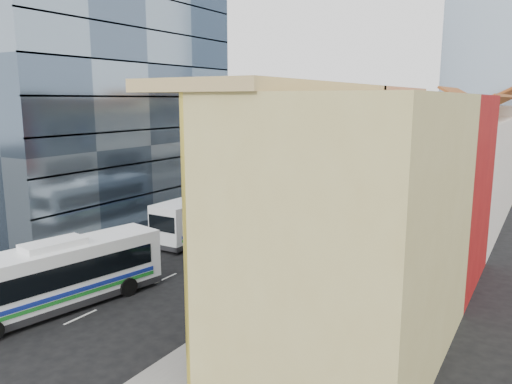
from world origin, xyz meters
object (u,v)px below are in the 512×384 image
Objects in this scene: shophouse_tan at (354,228)px; bus_left_far at (210,213)px; office_tower at (101,65)px; bus_left_near at (56,275)px; bus_right at (260,251)px; sedan_left at (13,286)px.

shophouse_tan reaches higher than bus_left_far.
office_tower is 18.54m from bus_left_far.
bus_right is at bearing 63.47° from bus_left_near.
office_tower reaches higher than bus_left_near.
shophouse_tan is 35.19m from office_tower.
sedan_left is (-3.50, -0.41, -1.25)m from bus_left_near.
shophouse_tan is 22.57m from bus_left_far.
bus_left_far is 17.71m from sedan_left.
bus_right is at bearing -19.49° from office_tower.
shophouse_tan reaches higher than bus_left_near.
sedan_left is (11.50, -18.29, -14.23)m from office_tower.
office_tower is at bearing 135.97° from bus_right.
shophouse_tan is 1.12× the size of bus_left_far.
bus_left_near is 12.43m from bus_right.
bus_right is (-8.50, 6.04, -4.04)m from shophouse_tan.
shophouse_tan is 0.47× the size of office_tower.
bus_left_far is at bearing 143.24° from shophouse_tan.
sedan_left is at bearing -167.59° from shophouse_tan.
bus_left_near is at bearing -151.64° from bus_right.
bus_left_near is at bearing -83.88° from bus_left_far.
office_tower is at bearing 122.92° from sedan_left.
bus_left_far is at bearing -3.05° from office_tower.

